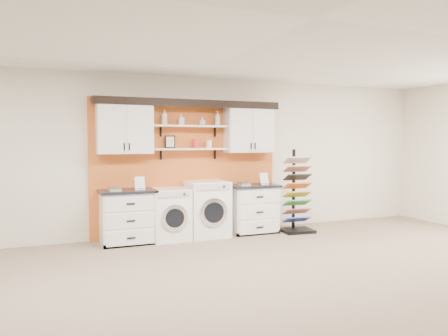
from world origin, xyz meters
name	(u,v)px	position (x,y,z in m)	size (l,w,h in m)	color
floor	(312,314)	(0.00, 0.00, 0.00)	(10.00, 10.00, 0.00)	#7F6B55
ceiling	(316,19)	(0.00, 0.00, 2.80)	(10.00, 10.00, 0.00)	white
wall_back	(187,156)	(0.00, 4.00, 1.40)	(10.00, 10.00, 0.00)	silver
accent_panel	(187,167)	(0.00, 3.96, 1.20)	(3.40, 0.07, 2.40)	#CE5E23
upper_cabinet_left	(125,128)	(-1.13, 3.79, 1.88)	(0.90, 0.35, 0.84)	white
upper_cabinet_right	(249,130)	(1.13, 3.79, 1.88)	(0.90, 0.35, 0.84)	white
shelf_lower	(190,149)	(0.00, 3.80, 1.53)	(1.32, 0.28, 0.03)	white
shelf_upper	(190,126)	(0.00, 3.80, 1.93)	(1.32, 0.28, 0.03)	white
crown_molding	(190,103)	(0.00, 3.81, 2.33)	(3.30, 0.41, 0.13)	black
picture_frame	(170,142)	(-0.35, 3.85, 1.66)	(0.18, 0.02, 0.22)	black
canister_red	(196,144)	(0.10, 3.80, 1.62)	(0.11, 0.11, 0.16)	red
canister_cream	(209,144)	(0.35, 3.80, 1.61)	(0.10, 0.10, 0.14)	silver
base_cabinet_left	(127,216)	(-1.13, 3.64, 0.44)	(0.89, 0.66, 0.88)	white
base_cabinet_right	(252,208)	(1.13, 3.64, 0.44)	(0.89, 0.66, 0.88)	white
washer	(169,214)	(-0.43, 3.64, 0.44)	(0.62, 0.71, 0.87)	white
dryer	(207,209)	(0.25, 3.64, 0.49)	(0.70, 0.71, 0.97)	white
sample_rack	(297,205)	(1.90, 3.36, 0.50)	(0.59, 0.51, 1.52)	black
soap_bottle_a	(164,117)	(-0.46, 3.80, 2.07)	(0.10, 0.10, 0.26)	silver
soap_bottle_b	(181,119)	(-0.16, 3.80, 2.04)	(0.09, 0.09, 0.19)	silver
soap_bottle_c	(202,121)	(0.22, 3.80, 2.02)	(0.11, 0.11, 0.15)	silver
soap_bottle_d	(217,118)	(0.51, 3.80, 2.07)	(0.10, 0.10, 0.26)	silver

